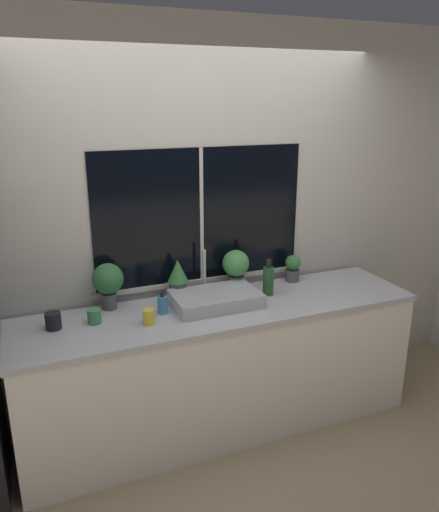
{
  "coord_description": "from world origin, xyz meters",
  "views": [
    {
      "loc": [
        -1.15,
        -2.45,
        2.19
      ],
      "look_at": [
        -0.01,
        0.32,
        1.24
      ],
      "focal_mm": 35.0,
      "sensor_mm": 36.0,
      "label": 1
    }
  ],
  "objects_px": {
    "potted_plant_center_left": "(178,278)",
    "soap_bottle": "(163,304)",
    "sink": "(216,299)",
    "potted_plant_center_right": "(236,267)",
    "mug_green": "(94,316)",
    "potted_plant_far_right": "(293,268)",
    "mug_black": "(53,321)",
    "bottle_tall": "(268,280)",
    "potted_plant_far_left": "(108,281)",
    "mug_yellow": "(149,317)"
  },
  "relations": [
    {
      "from": "mug_green",
      "to": "mug_black",
      "type": "height_order",
      "value": "mug_black"
    },
    {
      "from": "potted_plant_center_left",
      "to": "soap_bottle",
      "type": "bearing_deg",
      "value": -129.81
    },
    {
      "from": "potted_plant_far_right",
      "to": "mug_yellow",
      "type": "relative_size",
      "value": 2.14
    },
    {
      "from": "sink",
      "to": "potted_plant_center_right",
      "type": "height_order",
      "value": "sink"
    },
    {
      "from": "mug_green",
      "to": "mug_black",
      "type": "xyz_separation_m",
      "value": [
        -0.24,
        0.01,
        0.01
      ]
    },
    {
      "from": "potted_plant_center_left",
      "to": "potted_plant_center_right",
      "type": "height_order",
      "value": "potted_plant_center_right"
    },
    {
      "from": "bottle_tall",
      "to": "mug_yellow",
      "type": "relative_size",
      "value": 2.74
    },
    {
      "from": "bottle_tall",
      "to": "mug_green",
      "type": "distance_m",
      "value": 1.18
    },
    {
      "from": "mug_green",
      "to": "potted_plant_far_left",
      "type": "bearing_deg",
      "value": 55.57
    },
    {
      "from": "potted_plant_far_left",
      "to": "bottle_tall",
      "type": "bearing_deg",
      "value": -9.27
    },
    {
      "from": "potted_plant_center_left",
      "to": "soap_bottle",
      "type": "distance_m",
      "value": 0.28
    },
    {
      "from": "potted_plant_center_right",
      "to": "mug_yellow",
      "type": "xyz_separation_m",
      "value": [
        -0.71,
        -0.32,
        -0.12
      ]
    },
    {
      "from": "soap_bottle",
      "to": "sink",
      "type": "bearing_deg",
      "value": -0.96
    },
    {
      "from": "potted_plant_far_left",
      "to": "potted_plant_far_right",
      "type": "bearing_deg",
      "value": 0.0
    },
    {
      "from": "potted_plant_far_left",
      "to": "mug_green",
      "type": "height_order",
      "value": "potted_plant_far_left"
    },
    {
      "from": "potted_plant_center_right",
      "to": "mug_black",
      "type": "bearing_deg",
      "value": -172.17
    },
    {
      "from": "potted_plant_center_right",
      "to": "mug_green",
      "type": "height_order",
      "value": "potted_plant_center_right"
    },
    {
      "from": "potted_plant_center_right",
      "to": "soap_bottle",
      "type": "bearing_deg",
      "value": -161.26
    },
    {
      "from": "sink",
      "to": "potted_plant_far_left",
      "type": "xyz_separation_m",
      "value": [
        -0.65,
        0.21,
        0.14
      ]
    },
    {
      "from": "potted_plant_center_left",
      "to": "mug_black",
      "type": "xyz_separation_m",
      "value": [
        -0.82,
        -0.17,
        -0.1
      ]
    },
    {
      "from": "sink",
      "to": "potted_plant_center_left",
      "type": "distance_m",
      "value": 0.3
    },
    {
      "from": "potted_plant_far_right",
      "to": "soap_bottle",
      "type": "relative_size",
      "value": 1.37
    },
    {
      "from": "sink",
      "to": "mug_black",
      "type": "xyz_separation_m",
      "value": [
        -1.01,
        0.04,
        0.0
      ]
    },
    {
      "from": "mug_yellow",
      "to": "potted_plant_far_right",
      "type": "bearing_deg",
      "value": 15.19
    },
    {
      "from": "sink",
      "to": "mug_yellow",
      "type": "xyz_separation_m",
      "value": [
        -0.48,
        -0.11,
        0.0
      ]
    },
    {
      "from": "potted_plant_far_right",
      "to": "mug_black",
      "type": "relative_size",
      "value": 1.95
    },
    {
      "from": "potted_plant_far_left",
      "to": "mug_yellow",
      "type": "height_order",
      "value": "potted_plant_far_left"
    },
    {
      "from": "potted_plant_center_right",
      "to": "potted_plant_far_right",
      "type": "xyz_separation_m",
      "value": [
        0.46,
        0.0,
        -0.07
      ]
    },
    {
      "from": "bottle_tall",
      "to": "potted_plant_center_right",
      "type": "bearing_deg",
      "value": 134.19
    },
    {
      "from": "potted_plant_center_right",
      "to": "potted_plant_far_right",
      "type": "height_order",
      "value": "potted_plant_center_right"
    },
    {
      "from": "sink",
      "to": "potted_plant_center_right",
      "type": "xyz_separation_m",
      "value": [
        0.24,
        0.21,
        0.12
      ]
    },
    {
      "from": "soap_bottle",
      "to": "mug_black",
      "type": "xyz_separation_m",
      "value": [
        -0.66,
        0.03,
        -0.01
      ]
    },
    {
      "from": "mug_yellow",
      "to": "mug_black",
      "type": "bearing_deg",
      "value": 164.64
    },
    {
      "from": "sink",
      "to": "bottle_tall",
      "type": "distance_m",
      "value": 0.41
    },
    {
      "from": "sink",
      "to": "potted_plant_far_left",
      "type": "relative_size",
      "value": 1.85
    },
    {
      "from": "potted_plant_far_left",
      "to": "sink",
      "type": "bearing_deg",
      "value": -17.62
    },
    {
      "from": "potted_plant_center_left",
      "to": "mug_yellow",
      "type": "height_order",
      "value": "potted_plant_center_left"
    },
    {
      "from": "potted_plant_far_right",
      "to": "mug_black",
      "type": "bearing_deg",
      "value": -174.26
    },
    {
      "from": "sink",
      "to": "bottle_tall",
      "type": "relative_size",
      "value": 2.21
    },
    {
      "from": "potted_plant_far_right",
      "to": "mug_black",
      "type": "xyz_separation_m",
      "value": [
        -1.71,
        -0.17,
        -0.05
      ]
    },
    {
      "from": "bottle_tall",
      "to": "mug_black",
      "type": "xyz_separation_m",
      "value": [
        -1.42,
        0.0,
        -0.06
      ]
    },
    {
      "from": "potted_plant_far_left",
      "to": "potted_plant_center_right",
      "type": "distance_m",
      "value": 0.89
    },
    {
      "from": "potted_plant_far_right",
      "to": "mug_yellow",
      "type": "distance_m",
      "value": 1.22
    },
    {
      "from": "potted_plant_center_left",
      "to": "potted_plant_far_right",
      "type": "relative_size",
      "value": 1.37
    },
    {
      "from": "potted_plant_far_left",
      "to": "potted_plant_far_right",
      "type": "height_order",
      "value": "potted_plant_far_left"
    },
    {
      "from": "mug_black",
      "to": "mug_yellow",
      "type": "bearing_deg",
      "value": -15.36
    },
    {
      "from": "potted_plant_center_right",
      "to": "potted_plant_far_right",
      "type": "bearing_deg",
      "value": 0.0
    },
    {
      "from": "potted_plant_center_left",
      "to": "soap_bottle",
      "type": "xyz_separation_m",
      "value": [
        -0.17,
        -0.2,
        -0.09
      ]
    },
    {
      "from": "potted_plant_far_left",
      "to": "soap_bottle",
      "type": "height_order",
      "value": "potted_plant_far_left"
    },
    {
      "from": "soap_bottle",
      "to": "mug_green",
      "type": "distance_m",
      "value": 0.42
    }
  ]
}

